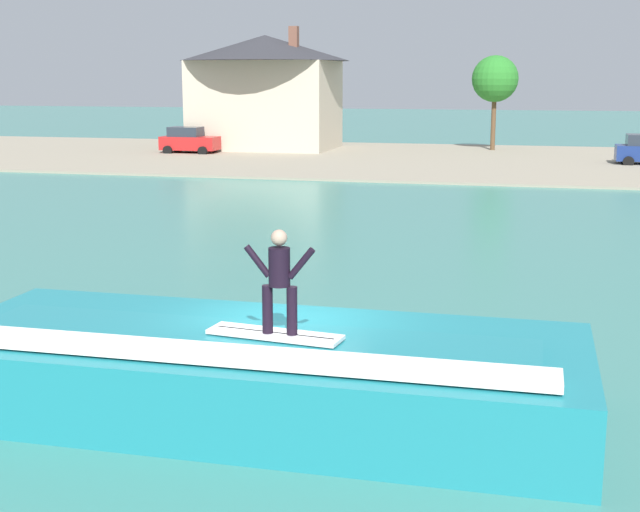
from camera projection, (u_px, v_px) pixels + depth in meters
ground_plane at (285, 390)px, 14.87m from camera, size 260.00×260.00×0.00m
wave_crest at (257, 372)px, 13.78m from camera, size 10.15×3.98×1.40m
surfboard at (275, 334)px, 13.13m from camera, size 2.11×0.77×0.06m
surfer at (279, 277)px, 12.89m from camera, size 1.08×0.32×1.57m
shoreline_bank at (472, 161)px, 54.78m from camera, size 120.00×24.83×0.12m
car_near_shore at (189, 141)px, 59.55m from camera, size 3.85×2.03×1.86m
house_with_chimney at (265, 85)px, 62.43m from camera, size 11.95×11.95×8.56m
tree_tall_bare at (495, 79)px, 61.00m from camera, size 3.21×3.21×6.65m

